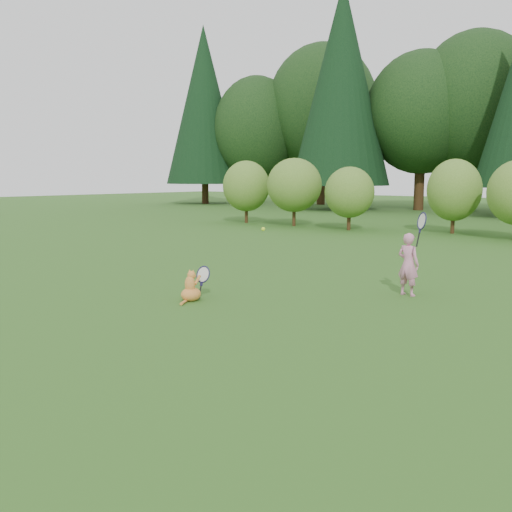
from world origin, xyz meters
The scene contains 5 objects.
ground centered at (0.00, 0.00, 0.00)m, with size 100.00×100.00×0.00m, color #264E16.
shrub_row centered at (0.00, 13.00, 1.40)m, with size 28.00×3.00×2.80m, color #466F22, non-canonical shape.
child centered at (2.17, 2.53, 0.57)m, with size 0.63×0.42×1.63m.
cat centered at (-0.41, -0.14, 0.27)m, with size 0.39×0.74×0.70m.
tennis_ball centered at (0.25, 0.93, 1.15)m, with size 0.07×0.07×0.07m.
Camera 1 is at (6.32, -6.58, 2.04)m, focal length 40.00 mm.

